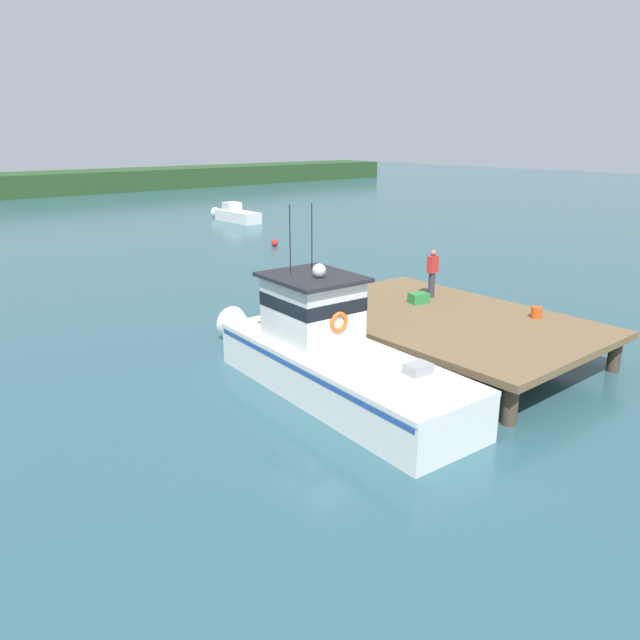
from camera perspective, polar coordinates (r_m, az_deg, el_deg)
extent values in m
plane|color=#2D5660|center=(15.94, 0.44, -6.97)|extent=(200.00, 200.00, 0.00)
cylinder|color=#4C3D2D|center=(14.83, 17.58, -7.63)|extent=(0.36, 0.36, 1.00)
cylinder|color=#4C3D2D|center=(19.17, 26.12, -2.94)|extent=(0.36, 0.36, 1.00)
cylinder|color=#4C3D2D|center=(20.04, -2.33, -0.31)|extent=(0.36, 0.36, 1.00)
cylinder|color=#4C3D2D|center=(23.44, 7.79, 2.14)|extent=(0.36, 0.36, 1.00)
cube|color=brown|center=(18.82, 11.67, 0.08)|extent=(6.00, 9.00, 0.20)
cube|color=white|center=(15.58, 1.90, -5.36)|extent=(2.96, 8.13, 1.10)
cone|color=white|center=(19.42, -7.11, -0.86)|extent=(1.20, 1.86, 1.10)
cube|color=#234C9E|center=(15.42, 1.91, -3.81)|extent=(2.97, 7.97, 0.12)
cube|color=white|center=(15.36, 1.92, -3.26)|extent=(3.00, 8.13, 0.12)
cube|color=silver|center=(16.00, -0.72, 0.77)|extent=(2.02, 2.31, 1.80)
cube|color=black|center=(15.91, -0.72, 1.86)|extent=(2.05, 2.33, 0.36)
cube|color=#232328|center=(15.76, -0.73, 4.08)|extent=(2.28, 2.62, 0.10)
sphere|color=white|center=(15.47, -0.08, 4.71)|extent=(0.36, 0.36, 0.36)
cylinder|color=black|center=(15.78, -2.86, 7.60)|extent=(0.03, 0.03, 1.80)
cylinder|color=black|center=(16.17, -0.78, 7.86)|extent=(0.03, 0.03, 1.80)
cube|color=#939399|center=(14.15, 9.25, -4.80)|extent=(0.62, 0.47, 0.36)
torus|color=orange|center=(13.18, 8.17, -7.01)|extent=(0.59, 0.59, 0.12)
torus|color=#EA5119|center=(15.13, 1.81, -0.21)|extent=(0.54, 0.13, 0.54)
cube|color=#2D8442|center=(20.08, 9.32, 2.07)|extent=(0.69, 0.58, 0.33)
cube|color=#3370B2|center=(20.38, 2.75, 2.69)|extent=(0.65, 0.51, 0.45)
cylinder|color=#E04C19|center=(19.31, 19.80, 0.68)|extent=(0.32, 0.32, 0.34)
cylinder|color=#383842|center=(20.82, 10.52, 3.30)|extent=(0.22, 0.22, 0.86)
cube|color=red|center=(20.66, 10.62, 5.22)|extent=(0.36, 0.22, 0.56)
sphere|color=#9E7051|center=(20.59, 10.68, 6.28)|extent=(0.20, 0.20, 0.20)
cube|color=white|center=(47.86, -7.79, 9.70)|extent=(1.47, 4.52, 0.82)
cone|color=white|center=(50.23, -9.56, 9.97)|extent=(0.83, 1.13, 0.82)
cube|color=silver|center=(48.43, -8.34, 10.62)|extent=(1.16, 1.14, 0.61)
sphere|color=red|center=(36.91, -4.32, 7.29)|extent=(0.42, 0.42, 0.42)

